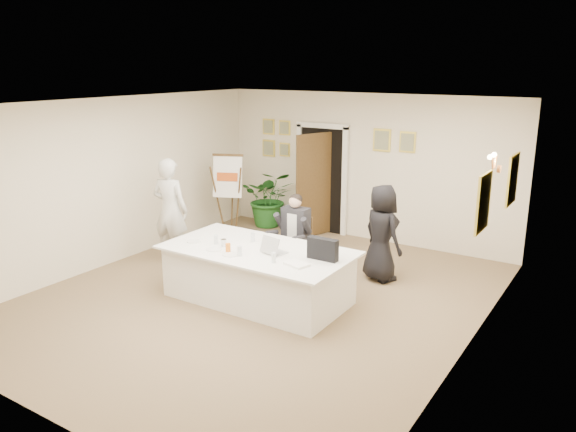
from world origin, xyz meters
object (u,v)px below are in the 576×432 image
at_px(conference_table, 258,274).
at_px(standing_woman, 382,233).
at_px(flip_chart, 229,200).
at_px(laptop_bag, 323,249).
at_px(steel_jug, 224,243).
at_px(paper_stack, 297,264).
at_px(seated_man, 294,235).
at_px(potted_palm, 270,198).
at_px(oj_glass, 228,248).
at_px(laptop, 275,243).
at_px(standing_man, 170,210).

relative_size(conference_table, standing_woman, 1.76).
height_order(flip_chart, laptop_bag, flip_chart).
distance_m(laptop_bag, steel_jug, 1.50).
bearing_deg(standing_woman, flip_chart, 19.76).
xyz_separation_m(conference_table, paper_stack, (0.82, -0.27, 0.40)).
bearing_deg(laptop_bag, standing_woman, 83.53).
distance_m(seated_man, steel_jug, 1.36).
height_order(potted_palm, laptop_bag, potted_palm).
relative_size(seated_man, potted_palm, 1.13).
bearing_deg(oj_glass, laptop, 32.50).
bearing_deg(steel_jug, laptop, 13.03).
height_order(potted_palm, laptop, potted_palm).
height_order(conference_table, paper_stack, paper_stack).
bearing_deg(conference_table, standing_woman, 55.29).
height_order(paper_stack, steel_jug, steel_jug).
bearing_deg(standing_man, paper_stack, 155.15).
bearing_deg(seated_man, standing_man, -179.29).
bearing_deg(paper_stack, conference_table, 161.97).
height_order(potted_palm, oj_glass, potted_palm).
relative_size(standing_man, steel_jug, 16.40).
height_order(seated_man, steel_jug, seated_man).
bearing_deg(standing_woman, potted_palm, 2.11).
bearing_deg(oj_glass, standing_woman, 55.07).
relative_size(standing_man, standing_woman, 1.17).
relative_size(laptop, oj_glass, 2.68).
xyz_separation_m(paper_stack, steel_jug, (-1.29, 0.09, 0.04)).
height_order(seated_man, laptop, seated_man).
bearing_deg(standing_man, laptop, 157.76).
bearing_deg(steel_jug, standing_woman, 48.69).
relative_size(standing_man, laptop, 5.17).
xyz_separation_m(conference_table, standing_man, (-2.24, 0.57, 0.51)).
bearing_deg(paper_stack, potted_palm, 128.96).
height_order(standing_woman, paper_stack, standing_woman).
height_order(conference_table, flip_chart, flip_chart).
bearing_deg(paper_stack, standing_woman, 79.94).
distance_m(potted_palm, laptop_bag, 4.40).
relative_size(conference_table, steel_jug, 24.66).
bearing_deg(paper_stack, flip_chart, 141.26).
height_order(potted_palm, steel_jug, potted_palm).
bearing_deg(oj_glass, seated_man, 83.37).
bearing_deg(flip_chart, seated_man, -26.55).
xyz_separation_m(standing_man, potted_palm, (0.20, 2.70, -0.30)).
relative_size(laptop, paper_stack, 1.12).
height_order(flip_chart, oj_glass, flip_chart).
distance_m(conference_table, flip_chart, 3.18).
relative_size(laptop_bag, oj_glass, 3.29).
bearing_deg(seated_man, steel_jug, -120.22).
bearing_deg(standing_man, oj_glass, 145.61).
bearing_deg(oj_glass, paper_stack, 4.30).
height_order(standing_man, steel_jug, standing_man).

